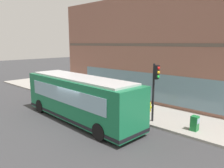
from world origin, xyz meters
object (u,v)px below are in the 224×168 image
traffic_light_near_corner (155,82)px  fire_hydrant (150,107)px  pedestrian_near_hydrant (77,87)px  city_bus_nearside (80,98)px  newspaper_vending_box (195,123)px  pedestrian_by_light_pole (84,92)px

traffic_light_near_corner → fire_hydrant: bearing=40.9°
pedestrian_near_hydrant → city_bus_nearside: bearing=-126.2°
traffic_light_near_corner → newspaper_vending_box: (0.30, -2.62, -2.24)m
pedestrian_by_light_pole → newspaper_vending_box: (0.42, -9.73, -0.50)m
newspaper_vending_box → pedestrian_near_hydrant: bearing=88.2°
traffic_light_near_corner → fire_hydrant: size_ratio=5.23×
city_bus_nearside → newspaper_vending_box: size_ratio=11.28×
traffic_light_near_corner → pedestrian_by_light_pole: 7.32m
city_bus_nearside → newspaper_vending_box: city_bus_nearside is taller
pedestrian_by_light_pole → newspaper_vending_box: bearing=-87.6°
fire_hydrant → pedestrian_near_hydrant: size_ratio=0.43×
pedestrian_near_hydrant → pedestrian_by_light_pole: pedestrian_near_hydrant is taller
traffic_light_near_corner → city_bus_nearside: bearing=125.4°
fire_hydrant → pedestrian_near_hydrant: bearing=97.2°
newspaper_vending_box → pedestrian_by_light_pole: bearing=92.4°
traffic_light_near_corner → pedestrian_by_light_pole: traffic_light_near_corner is taller
city_bus_nearside → pedestrian_by_light_pole: 4.12m
pedestrian_near_hydrant → fire_hydrant: bearing=-82.8°
pedestrian_by_light_pole → city_bus_nearside: bearing=-133.7°
traffic_light_near_corner → fire_hydrant: 3.19m
pedestrian_near_hydrant → newspaper_vending_box: 11.74m
pedestrian_near_hydrant → pedestrian_by_light_pole: (-0.79, -1.98, -0.03)m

